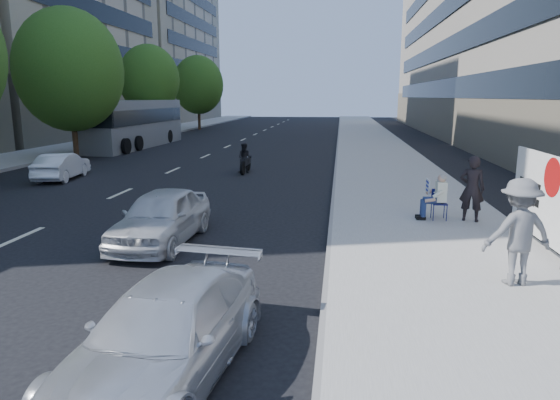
# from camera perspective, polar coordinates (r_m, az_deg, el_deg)

# --- Properties ---
(ground) EXTENTS (160.00, 160.00, 0.00)m
(ground) POSITION_cam_1_polar(r_m,az_deg,el_deg) (10.27, -2.86, -8.61)
(ground) COLOR black
(ground) RESTS_ON ground
(near_sidewalk) EXTENTS (5.00, 120.00, 0.15)m
(near_sidewalk) POSITION_cam_1_polar(r_m,az_deg,el_deg) (29.79, 11.41, 4.79)
(near_sidewalk) COLOR #99968F
(near_sidewalk) RESTS_ON ground
(far_sidewalk) EXTENTS (4.50, 120.00, 0.15)m
(far_sidewalk) POSITION_cam_1_polar(r_m,az_deg,el_deg) (34.94, -25.03, 4.92)
(far_sidewalk) COLOR #99968F
(far_sidewalk) RESTS_ON ground
(far_bldg_north) EXTENTS (22.00, 28.00, 28.00)m
(far_bldg_north) POSITION_cam_1_polar(r_m,az_deg,el_deg) (78.88, -17.80, 18.83)
(far_bldg_north) COLOR #C6B295
(far_bldg_north) RESTS_ON ground
(near_building) EXTENTS (14.00, 70.00, 20.00)m
(near_building) POSITION_cam_1_polar(r_m,az_deg,el_deg) (44.70, 28.53, 18.67)
(near_building) COLOR #A2998C
(near_building) RESTS_ON ground
(tree_far_c) EXTENTS (6.00, 6.00, 8.47)m
(tree_far_c) POSITION_cam_1_polar(r_m,az_deg,el_deg) (31.52, -22.93, 13.50)
(tree_far_c) COLOR #382616
(tree_far_c) RESTS_ON ground
(tree_far_d) EXTENTS (4.80, 4.80, 7.65)m
(tree_far_d) POSITION_cam_1_polar(r_m,az_deg,el_deg) (42.39, -14.73, 13.17)
(tree_far_d) COLOR #382616
(tree_far_d) RESTS_ON ground
(tree_far_e) EXTENTS (5.40, 5.40, 7.89)m
(tree_far_e) POSITION_cam_1_polar(r_m,az_deg,el_deg) (55.66, -9.34, 12.85)
(tree_far_e) COLOR #382616
(tree_far_e) RESTS_ON ground
(seated_protester) EXTENTS (0.83, 1.12, 1.31)m
(seated_protester) POSITION_cam_1_polar(r_m,az_deg,el_deg) (14.70, 17.37, 0.64)
(seated_protester) COLOR #131554
(seated_protester) RESTS_ON near_sidewalk
(jogger) EXTENTS (1.41, 0.98, 1.99)m
(jogger) POSITION_cam_1_polar(r_m,az_deg,el_deg) (10.11, 25.60, -3.32)
(jogger) COLOR slate
(jogger) RESTS_ON near_sidewalk
(pedestrian_woman) EXTENTS (0.77, 0.63, 1.84)m
(pedestrian_woman) POSITION_cam_1_polar(r_m,az_deg,el_deg) (14.79, 21.09, 1.22)
(pedestrian_woman) COLOR black
(pedestrian_woman) RESTS_ON near_sidewalk
(protest_banner) EXTENTS (0.08, 3.06, 2.20)m
(protest_banner) POSITION_cam_1_polar(r_m,az_deg,el_deg) (12.68, 27.44, 0.57)
(protest_banner) COLOR #4C4C4C
(protest_banner) RESTS_ON near_sidewalk
(parked_sedan) EXTENTS (2.18, 4.32, 1.20)m
(parked_sedan) POSITION_cam_1_polar(r_m,az_deg,el_deg) (6.75, -12.95, -14.67)
(parked_sedan) COLOR silver
(parked_sedan) RESTS_ON ground
(white_sedan_near) EXTENTS (1.71, 3.98, 1.34)m
(white_sedan_near) POSITION_cam_1_polar(r_m,az_deg,el_deg) (12.62, -13.40, -1.87)
(white_sedan_near) COLOR silver
(white_sedan_near) RESTS_ON ground
(white_sedan_mid) EXTENTS (1.69, 3.66, 1.16)m
(white_sedan_mid) POSITION_cam_1_polar(r_m,az_deg,el_deg) (23.84, -23.68, 3.56)
(white_sedan_mid) COLOR silver
(white_sedan_mid) RESTS_ON ground
(motorcycle) EXTENTS (0.71, 2.04, 1.42)m
(motorcycle) POSITION_cam_1_polar(r_m,az_deg,el_deg) (23.76, -4.01, 4.63)
(motorcycle) COLOR black
(motorcycle) RESTS_ON ground
(bus) EXTENTS (2.96, 12.12, 3.30)m
(bus) POSITION_cam_1_polar(r_m,az_deg,el_deg) (37.55, -16.25, 8.34)
(bus) COLOR slate
(bus) RESTS_ON ground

